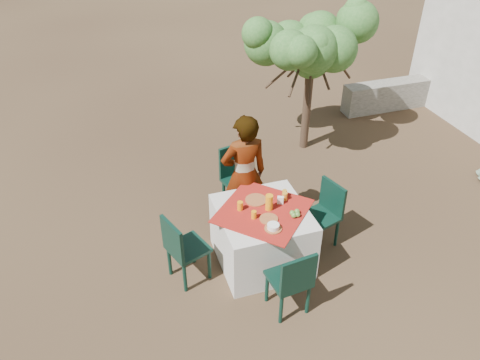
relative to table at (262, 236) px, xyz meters
name	(u,v)px	position (x,y,z in m)	size (l,w,h in m)	color
ground	(311,260)	(0.57, -0.20, -0.38)	(160.00, 160.00, 0.00)	#322216
table	(262,236)	(0.00, 0.00, 0.00)	(1.30, 1.30, 0.76)	white
chair_far	(238,176)	(0.05, 1.09, 0.15)	(0.53, 0.53, 0.95)	black
chair_near	(292,280)	(0.02, -0.85, 0.10)	(0.44, 0.44, 0.87)	black
chair_left	(182,247)	(-0.97, -0.03, 0.11)	(0.53, 0.53, 0.89)	black
chair_right	(325,211)	(0.85, 0.08, 0.10)	(0.50, 0.50, 0.87)	black
person	(244,175)	(-0.01, 0.67, 0.44)	(0.60, 0.40, 1.65)	#8C6651
shrub_tree	(314,51)	(1.69, 2.41, 1.27)	(1.78, 1.74, 2.09)	#3E2C1F
stone_wall	(405,93)	(4.17, 3.20, -0.10)	(2.60, 0.35, 0.55)	gray
plate_far	(256,200)	(-0.01, 0.21, 0.39)	(0.26, 0.26, 0.01)	brown
plate_near	(269,219)	(0.01, -0.17, 0.39)	(0.21, 0.21, 0.01)	brown
glass_far	(240,206)	(-0.24, 0.10, 0.44)	(0.07, 0.07, 0.11)	orange
glass_near	(254,215)	(-0.14, -0.09, 0.43)	(0.06, 0.06, 0.09)	orange
juice_pitcher	(269,202)	(0.07, 0.01, 0.48)	(0.09, 0.09, 0.19)	orange
bowl_plate	(273,228)	(-0.01, -0.33, 0.39)	(0.19, 0.19, 0.01)	brown
white_bowl	(273,226)	(-0.01, -0.33, 0.42)	(0.13, 0.13, 0.05)	white
jar_left	(285,196)	(0.32, 0.12, 0.43)	(0.06, 0.06, 0.10)	orange
jar_right	(285,194)	(0.33, 0.17, 0.43)	(0.06, 0.06, 0.09)	orange
napkin_holder	(280,200)	(0.24, 0.07, 0.43)	(0.07, 0.04, 0.09)	white
fruit_cluster	(295,214)	(0.31, -0.20, 0.41)	(0.12, 0.12, 0.06)	#5A8E33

